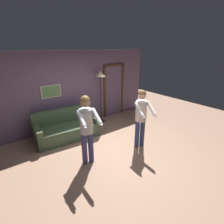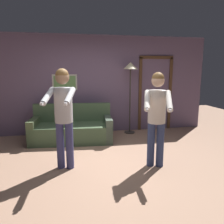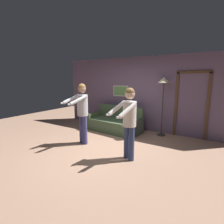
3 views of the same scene
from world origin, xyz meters
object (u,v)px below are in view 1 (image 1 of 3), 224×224
object	(u,v)px
couch	(67,129)
person_standing_right	(141,114)
torchiere_lamp	(100,79)
person_standing_left	(87,124)

from	to	relation	value
couch	person_standing_right	bearing A→B (deg)	-50.68
person_standing_right	torchiere_lamp	bearing A→B (deg)	86.78
torchiere_lamp	person_standing_right	size ratio (longest dim) A/B	1.15
torchiere_lamp	person_standing_left	world-z (taller)	torchiere_lamp
person_standing_left	couch	bearing A→B (deg)	85.05
couch	torchiere_lamp	world-z (taller)	torchiere_lamp
person_standing_left	person_standing_right	size ratio (longest dim) A/B	1.04
person_standing_left	person_standing_right	world-z (taller)	person_standing_left
torchiere_lamp	person_standing_right	world-z (taller)	torchiere_lamp
couch	torchiere_lamp	distance (m)	2.10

